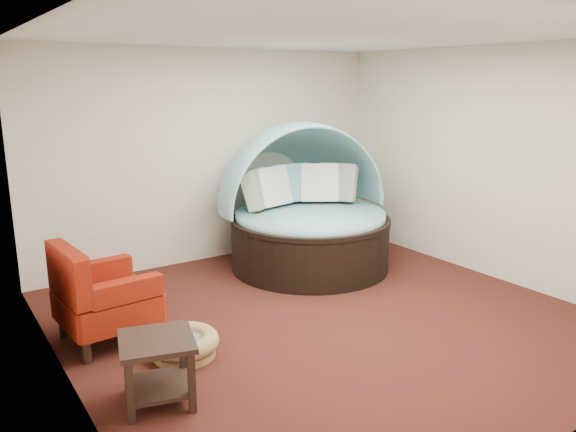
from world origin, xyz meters
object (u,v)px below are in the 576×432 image
canopy_daybed (306,200)px  pet_basket (184,344)px  red_armchair (101,297)px  side_table (158,361)px

canopy_daybed → pet_basket: bearing=-138.4°
red_armchair → side_table: size_ratio=1.45×
red_armchair → side_table: (0.06, -1.27, -0.11)m
side_table → red_armchair: bearing=92.8°
pet_basket → side_table: size_ratio=0.95×
pet_basket → side_table: 0.77m
side_table → pet_basket: bearing=52.0°
pet_basket → red_armchair: 0.92m
red_armchair → side_table: 1.27m
canopy_daybed → side_table: (-2.83, -2.07, -0.54)m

